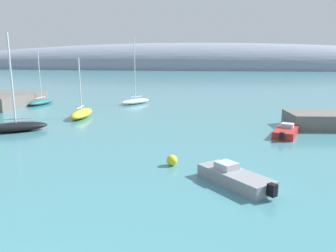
# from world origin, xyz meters

# --- Properties ---
(distant_ridge) EXTENTS (386.77, 58.69, 34.43)m
(distant_ridge) POSITION_xyz_m (-24.38, 216.48, 0.00)
(distant_ridge) COLOR gray
(distant_ridge) RESTS_ON ground
(sailboat_white_near_shore) EXTENTS (4.68, 5.91, 10.63)m
(sailboat_white_near_shore) POSITION_xyz_m (-8.02, 44.39, 0.53)
(sailboat_white_near_shore) COLOR white
(sailboat_white_near_shore) RESTS_ON water
(sailboat_teal_mid_mooring) EXTENTS (2.28, 5.92, 8.43)m
(sailboat_teal_mid_mooring) POSITION_xyz_m (-22.56, 41.09, 0.47)
(sailboat_teal_mid_mooring) COLOR #1E6B70
(sailboat_teal_mid_mooring) RESTS_ON water
(sailboat_yellow_outer_mooring) EXTENTS (2.78, 6.42, 7.33)m
(sailboat_yellow_outer_mooring) POSITION_xyz_m (-11.28, 31.08, 0.55)
(sailboat_yellow_outer_mooring) COLOR yellow
(sailboat_yellow_outer_mooring) RESTS_ON water
(sailboat_black_end_of_line) EXTENTS (6.13, 5.18, 9.64)m
(sailboat_black_end_of_line) POSITION_xyz_m (-14.38, 22.44, 0.57)
(sailboat_black_end_of_line) COLOR black
(sailboat_black_end_of_line) RESTS_ON water
(motorboat_red_foreground) EXTENTS (3.12, 5.02, 1.09)m
(motorboat_red_foreground) POSITION_xyz_m (12.07, 25.12, 0.39)
(motorboat_red_foreground) COLOR red
(motorboat_red_foreground) RESTS_ON water
(motorboat_grey_alongside_breakwater) EXTENTS (4.59, 4.70, 1.13)m
(motorboat_grey_alongside_breakwater) POSITION_xyz_m (6.95, 11.79, 0.41)
(motorboat_grey_alongside_breakwater) COLOR gray
(motorboat_grey_alongside_breakwater) RESTS_ON water
(mooring_buoy_yellow) EXTENTS (0.75, 0.75, 0.75)m
(mooring_buoy_yellow) POSITION_xyz_m (2.78, 14.52, 0.38)
(mooring_buoy_yellow) COLOR yellow
(mooring_buoy_yellow) RESTS_ON water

